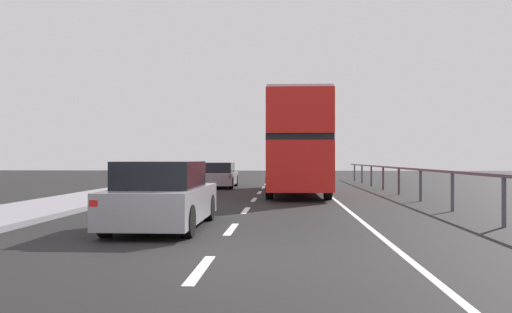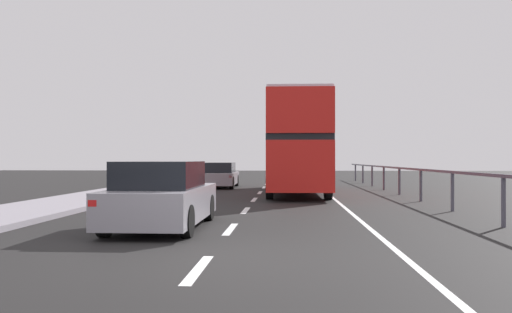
# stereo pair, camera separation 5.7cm
# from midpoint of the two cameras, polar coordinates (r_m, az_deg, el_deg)

# --- Properties ---
(ground_plane) EXTENTS (75.49, 120.00, 0.10)m
(ground_plane) POSITION_cam_midpoint_polar(r_m,az_deg,el_deg) (8.15, -5.12, -11.41)
(ground_plane) COLOR black
(lane_paint_markings) EXTENTS (3.18, 46.00, 0.01)m
(lane_paint_markings) POSITION_cam_midpoint_polar(r_m,az_deg,el_deg) (16.30, 5.96, -5.65)
(lane_paint_markings) COLOR silver
(lane_paint_markings) RESTS_ON ground
(bridge_side_railing) EXTENTS (0.10, 42.00, 1.18)m
(bridge_side_railing) POSITION_cam_midpoint_polar(r_m,az_deg,el_deg) (17.60, 19.48, -2.14)
(bridge_side_railing) COLOR #4E4B5A
(bridge_side_railing) RESTS_ON ground
(double_decker_bus_red) EXTENTS (2.57, 10.31, 4.16)m
(double_decker_bus_red) POSITION_cam_midpoint_polar(r_m,az_deg,el_deg) (22.88, 4.58, 1.47)
(double_decker_bus_red) COLOR red
(double_decker_bus_red) RESTS_ON ground
(hatchback_car_near) EXTENTS (1.84, 4.21, 1.47)m
(hatchback_car_near) POSITION_cam_midpoint_polar(r_m,az_deg,el_deg) (11.46, -10.30, -4.39)
(hatchback_car_near) COLOR gray
(hatchback_car_near) RESTS_ON ground
(sedan_car_ahead) EXTENTS (1.83, 4.33, 1.34)m
(sedan_car_ahead) POSITION_cam_midpoint_polar(r_m,az_deg,el_deg) (27.43, -4.02, -2.13)
(sedan_car_ahead) COLOR gray
(sedan_car_ahead) RESTS_ON ground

